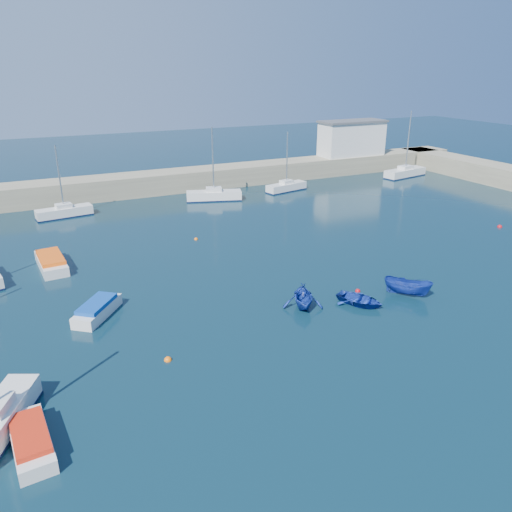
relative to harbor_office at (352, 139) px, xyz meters
name	(u,v)px	position (x,y,z in m)	size (l,w,h in m)	color
ground	(393,368)	(-30.00, -46.00, -5.10)	(220.00, 220.00, 0.00)	#0B2633
back_wall	(164,182)	(-30.00, 0.00, -3.80)	(96.00, 4.50, 2.60)	gray
right_arm	(487,172)	(14.00, -14.00, -3.80)	(4.50, 32.00, 2.60)	gray
harbor_office	(352,139)	(0.00, 0.00, 0.00)	(10.00, 4.00, 5.00)	silver
sailboat_5	(64,212)	(-43.26, -6.88, -4.50)	(6.09, 2.44, 7.89)	silver
sailboat_6	(214,195)	(-25.66, -7.20, -4.46)	(7.01, 3.82, 8.92)	silver
sailboat_7	(286,187)	(-15.19, -6.88, -4.52)	(6.07, 2.85, 7.77)	silver
sailboat_8	(405,172)	(5.34, -6.64, -4.43)	(7.54, 3.35, 9.58)	silver
motorboat_0	(31,440)	(-48.54, -44.06, -4.65)	(1.87, 4.41, 0.96)	silver
motorboat_1	(97,309)	(-43.86, -32.53, -4.61)	(3.79, 4.27, 1.04)	silver
motorboat_2	(51,262)	(-45.89, -22.10, -4.58)	(2.29, 5.52, 1.11)	silver
dinghy_center	(360,300)	(-26.91, -38.75, -4.75)	(2.40, 3.36, 0.70)	navy
dinghy_left	(303,296)	(-30.75, -37.37, -4.25)	(2.79, 3.24, 1.70)	navy
dinghy_right	(408,287)	(-22.91, -39.07, -4.43)	(1.30, 3.45, 1.33)	navy
buoy_0	(168,360)	(-41.15, -39.82, -5.10)	(0.45, 0.45, 0.45)	orange
buoy_1	(358,291)	(-25.72, -36.94, -5.10)	(0.40, 0.40, 0.40)	#AE0D13
buoy_3	(196,239)	(-32.67, -20.45, -5.10)	(0.38, 0.38, 0.38)	orange
buoy_4	(500,227)	(-2.83, -30.45, -5.10)	(0.50, 0.50, 0.50)	#AE0D13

